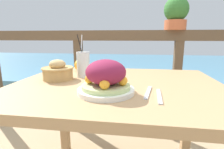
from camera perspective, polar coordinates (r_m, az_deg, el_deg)
patio_table at (r=0.95m, az=1.72°, el=-8.20°), size 1.08×0.87×0.72m
railing_fence at (r=1.61m, az=4.66°, el=4.10°), size 2.80×0.08×1.01m
sea_backdrop at (r=4.17m, az=6.77°, el=1.42°), size 12.00×4.00×0.36m
salad_plate at (r=0.74m, az=-2.01°, el=-1.38°), size 0.25×0.25×0.15m
drink_glass at (r=1.06m, az=-9.35°, el=3.29°), size 0.08×0.08×0.25m
bread_basket at (r=1.03m, az=-17.26°, el=1.03°), size 0.18×0.18×0.11m
potted_plant at (r=1.64m, az=20.18°, el=18.28°), size 0.20×0.20×0.27m
fork at (r=0.77m, az=11.69°, el=-5.70°), size 0.05×0.18×0.00m
knife at (r=0.74m, az=15.18°, el=-6.79°), size 0.03×0.18×0.00m
orange_near_basket at (r=1.25m, az=-10.29°, el=3.02°), size 0.08×0.08×0.08m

